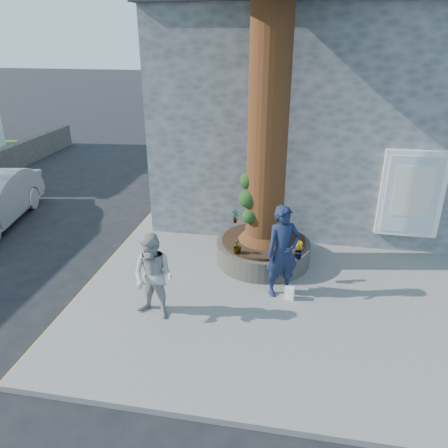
# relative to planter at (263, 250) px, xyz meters

# --- Properties ---
(ground) EXTENTS (120.00, 120.00, 0.00)m
(ground) POSITION_rel_planter_xyz_m (-0.80, -2.00, -0.41)
(ground) COLOR black
(ground) RESTS_ON ground
(pavement) EXTENTS (9.00, 8.00, 0.12)m
(pavement) POSITION_rel_planter_xyz_m (0.70, -1.00, -0.35)
(pavement) COLOR slate
(pavement) RESTS_ON ground
(yellow_line) EXTENTS (0.10, 30.00, 0.01)m
(yellow_line) POSITION_rel_planter_xyz_m (-3.85, -1.00, -0.41)
(yellow_line) COLOR yellow
(yellow_line) RESTS_ON ground
(stone_shop) EXTENTS (10.30, 8.30, 6.30)m
(stone_shop) POSITION_rel_planter_xyz_m (1.70, 5.20, 2.75)
(stone_shop) COLOR #55575B
(stone_shop) RESTS_ON ground
(planter) EXTENTS (2.30, 2.30, 0.60)m
(planter) POSITION_rel_planter_xyz_m (0.00, 0.00, 0.00)
(planter) COLOR black
(planter) RESTS_ON pavement
(man) EXTENTS (0.88, 0.78, 2.03)m
(man) POSITION_rel_planter_xyz_m (0.53, -1.40, 0.72)
(man) COLOR #141E39
(man) RESTS_ON pavement
(woman) EXTENTS (1.00, 0.86, 1.78)m
(woman) POSITION_rel_planter_xyz_m (-1.88, -2.69, 0.60)
(woman) COLOR #A09F99
(woman) RESTS_ON pavement
(shopping_bag) EXTENTS (0.21, 0.14, 0.28)m
(shopping_bag) POSITION_rel_planter_xyz_m (0.73, -1.60, -0.15)
(shopping_bag) COLOR white
(shopping_bag) RESTS_ON pavement
(plant_a) EXTENTS (0.22, 0.17, 0.37)m
(plant_a) POSITION_rel_planter_xyz_m (-0.85, 0.85, 0.49)
(plant_a) COLOR gray
(plant_a) RESTS_ON planter
(plant_b) EXTENTS (0.31, 0.31, 0.41)m
(plant_b) POSITION_rel_planter_xyz_m (0.85, -0.85, 0.51)
(plant_b) COLOR gray
(plant_b) RESTS_ON planter
(plant_c) EXTENTS (0.27, 0.27, 0.34)m
(plant_c) POSITION_rel_planter_xyz_m (-0.52, -0.85, 0.48)
(plant_c) COLOR gray
(plant_c) RESTS_ON planter
(plant_d) EXTENTS (0.32, 0.35, 0.32)m
(plant_d) POSITION_rel_planter_xyz_m (-0.29, 0.85, 0.47)
(plant_d) COLOR gray
(plant_d) RESTS_ON planter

